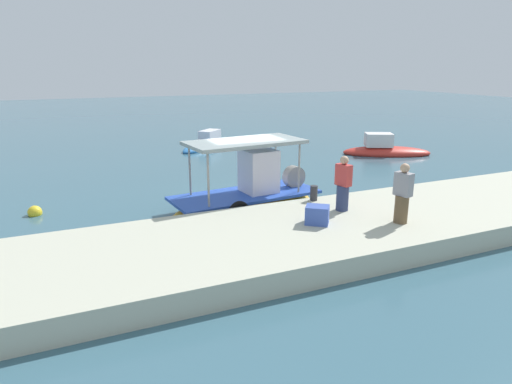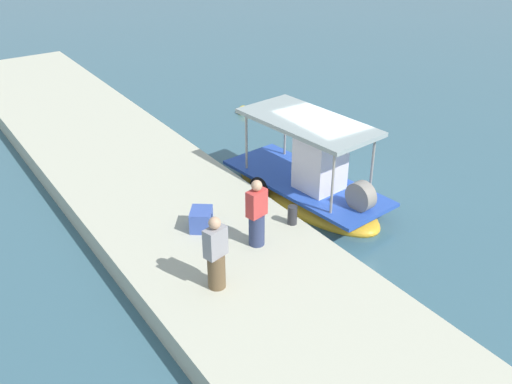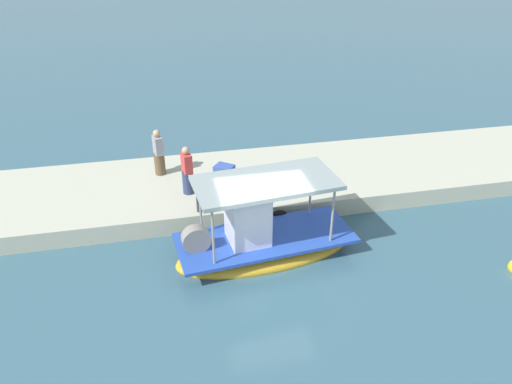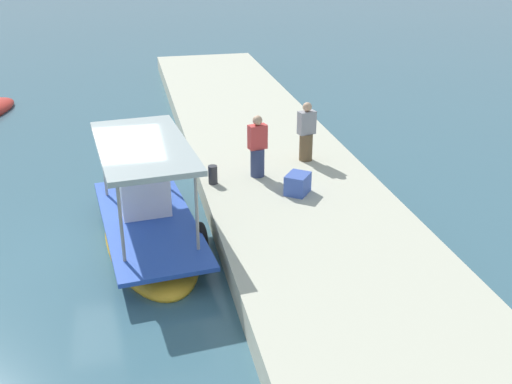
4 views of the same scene
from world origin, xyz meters
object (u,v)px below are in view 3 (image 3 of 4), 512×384
main_fishing_boat (262,240)px  fisherman_by_crate (187,172)px  fisherman_near_bollard (159,154)px  cargo_crate (224,172)px  mooring_bollard (200,204)px

main_fishing_boat → fisherman_by_crate: (1.85, -3.03, 0.92)m
main_fishing_boat → fisherman_near_bollard: (2.72, -4.63, 0.93)m
fisherman_near_bollard → fisherman_by_crate: size_ratio=1.01×
fisherman_near_bollard → cargo_crate: (-2.20, 0.87, -0.52)m
fisherman_near_bollard → mooring_bollard: fisherman_near_bollard is taller
main_fishing_boat → cargo_crate: 3.83m
mooring_bollard → cargo_crate: cargo_crate is taller
fisherman_by_crate → cargo_crate: (-1.33, -0.74, -0.51)m
main_fishing_boat → cargo_crate: size_ratio=8.73×
mooring_bollard → cargo_crate: (-1.08, -1.99, 0.01)m
main_fishing_boat → cargo_crate: main_fishing_boat is taller
main_fishing_boat → fisherman_by_crate: bearing=-58.6°
fisherman_by_crate → main_fishing_boat: bearing=121.4°
cargo_crate → fisherman_near_bollard: bearing=-21.5°
fisherman_near_bollard → fisherman_by_crate: bearing=118.4°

